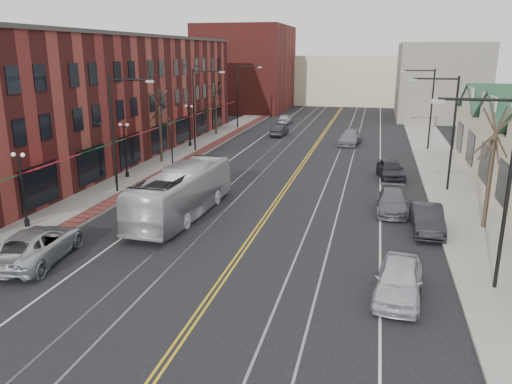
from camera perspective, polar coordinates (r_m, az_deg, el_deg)
The scene contains 30 objects.
ground at distance 18.95m, azimuth -7.82°, elevation -15.34°, with size 160.00×160.00×0.00m, color black.
sidewalk_left at distance 40.64m, azimuth -13.48°, elevation 1.54°, with size 4.00×120.00×0.15m, color gray.
sidewalk_right at distance 36.81m, azimuth 22.13°, elevation -0.67°, with size 4.00×120.00×0.15m, color gray.
building_left at distance 49.18m, azimuth -17.59°, elevation 10.08°, with size 10.00×50.00×11.00m, color maroon.
backdrop_left at distance 87.93m, azimuth -1.11°, elevation 13.95°, with size 14.00×18.00×14.00m, color maroon.
backdrop_mid at distance 100.37m, azimuth 10.24°, elevation 12.50°, with size 22.00×14.00×9.00m, color beige.
backdrop_right at distance 80.63m, azimuth 20.25°, elevation 11.78°, with size 12.00×16.00×11.00m, color slate.
streetlight_l_1 at distance 35.81m, azimuth -15.49°, elevation 7.61°, with size 3.33×0.25×8.00m.
streetlight_l_2 at distance 50.31m, azimuth -6.65°, elevation 10.26°, with size 3.33×0.25×8.00m.
streetlight_l_3 at distance 65.52m, azimuth -1.77°, elevation 11.61°, with size 3.33×0.25×8.00m.
streetlight_r_0 at distance 22.10m, azimuth 25.92°, elevation 1.82°, with size 3.33×0.25×8.00m.
streetlight_r_1 at distance 37.65m, azimuth 21.04°, elevation 7.51°, with size 3.33×0.25×8.00m.
streetlight_r_2 at distance 53.47m, azimuth 19.00°, elevation 9.84°, with size 3.33×0.25×8.00m.
lamppost_l_1 at distance 30.79m, azimuth -25.10°, elevation 0.05°, with size 0.84×0.28×4.27m.
lamppost_l_2 at distance 40.55m, azimuth -14.68°, elevation 4.51°, with size 0.84×0.28×4.27m.
lamppost_l_3 at distance 53.12m, azimuth -7.60°, elevation 7.45°, with size 0.84×0.28×4.27m.
tree_left_near at distance 45.52m, azimuth -10.93°, elevation 7.60°, with size 1.78×1.37×6.48m.
tree_left_far at distance 60.37m, azimuth -4.63°, elevation 9.54°, with size 1.66×1.28×6.02m.
tree_right_mid at distance 30.32m, azimuth 25.31°, elevation 2.82°, with size 1.90×1.46×6.93m.
manhole_far at distance 30.41m, azimuth -22.28°, elevation -3.85°, with size 0.60×0.60×0.02m, color #592D19.
traffic_signal at distance 43.13m, azimuth -9.62°, elevation 5.65°, with size 0.18×0.15×3.80m.
transit_bus at distance 30.58m, azimuth -8.44°, elevation -0.05°, with size 2.53×10.82×3.01m, color silver.
parked_suv at distance 26.25m, azimuth -23.80°, elevation -5.55°, with size 2.69×5.83×1.62m, color #ABAEB2.
parked_car_a at distance 21.45m, azimuth 16.02°, elevation -9.62°, with size 1.83×4.54×1.55m, color silver.
parked_car_b at distance 29.41m, azimuth 18.97°, elevation -2.95°, with size 1.58×4.53×1.49m, color black.
parked_car_c at distance 32.43m, azimuth 15.32°, elevation -1.07°, with size 1.89×4.65×1.35m, color #5E5D64.
parked_car_d at distance 40.87m, azimuth 15.12°, elevation 2.53°, with size 1.84×4.58×1.56m, color black.
distant_car_left at distance 60.16m, azimuth 2.69°, elevation 7.06°, with size 1.44×4.13×1.36m, color black.
distant_car_right at distance 55.38m, azimuth 10.68°, elevation 6.11°, with size 2.05×5.04×1.46m, color slate.
distant_car_far at distance 70.51m, azimuth 3.36°, elevation 8.34°, with size 1.65×4.10×1.40m, color #A8A9AF.
Camera 1 is at (6.18, -15.04, 9.74)m, focal length 35.00 mm.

